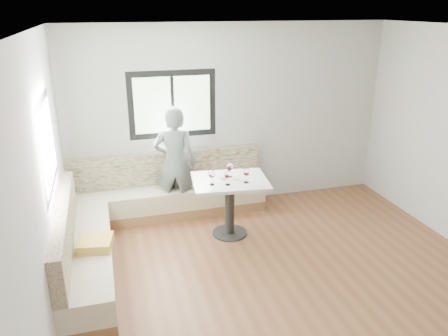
{
  "coord_description": "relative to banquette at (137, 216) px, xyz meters",
  "views": [
    {
      "loc": [
        -1.89,
        -3.8,
        3.02
      ],
      "look_at": [
        -0.39,
        1.51,
        0.96
      ],
      "focal_mm": 35.0,
      "sensor_mm": 36.0,
      "label": 1
    }
  ],
  "objects": [
    {
      "name": "person",
      "position": [
        0.64,
        0.54,
        0.52
      ],
      "size": [
        0.71,
        0.57,
        1.7
      ],
      "primitive_type": "imported",
      "rotation": [
        0.0,
        0.0,
        2.85
      ],
      "color": "#525A58",
      "rests_on": "ground"
    },
    {
      "name": "wine_glass_c",
      "position": [
        1.43,
        -0.38,
        0.63
      ],
      "size": [
        0.09,
        0.09,
        0.21
      ],
      "color": "white",
      "rests_on": "table"
    },
    {
      "name": "olive_ramekin",
      "position": [
        1.17,
        -0.16,
        0.51
      ],
      "size": [
        0.09,
        0.09,
        0.04
      ],
      "color": "white",
      "rests_on": "table"
    },
    {
      "name": "wine_glass_d",
      "position": [
        1.28,
        -0.13,
        0.63
      ],
      "size": [
        0.09,
        0.09,
        0.21
      ],
      "color": "white",
      "rests_on": "table"
    },
    {
      "name": "wine_glass_b",
      "position": [
        1.17,
        -0.39,
        0.63
      ],
      "size": [
        0.09,
        0.09,
        0.21
      ],
      "color": "white",
      "rests_on": "table"
    },
    {
      "name": "table",
      "position": [
        1.25,
        -0.22,
        0.28
      ],
      "size": [
        1.08,
        0.89,
        0.82
      ],
      "rotation": [
        0.0,
        0.0,
        -0.12
      ],
      "color": "black",
      "rests_on": "ground"
    },
    {
      "name": "room",
      "position": [
        1.51,
        -1.55,
        1.08
      ],
      "size": [
        5.01,
        5.01,
        2.81
      ],
      "color": "brown",
      "rests_on": "ground"
    },
    {
      "name": "wine_glass_a",
      "position": [
        0.97,
        -0.32,
        0.63
      ],
      "size": [
        0.09,
        0.09,
        0.21
      ],
      "color": "white",
      "rests_on": "table"
    },
    {
      "name": "banquette",
      "position": [
        0.0,
        0.0,
        0.0
      ],
      "size": [
        2.9,
        2.8,
        0.95
      ],
      "color": "#8F5E37",
      "rests_on": "ground"
    }
  ]
}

